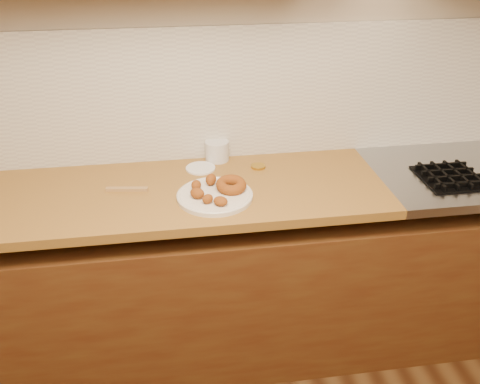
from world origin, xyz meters
The scene contains 11 objects.
wall_back centered at (0.00, 2.00, 1.35)m, with size 4.00×0.02×2.70m, color #BBAC8E.
base_cabinet centered at (0.00, 1.69, 0.39)m, with size 3.60×0.60×0.77m, color #563715.
butcher_block centered at (-0.65, 1.69, 0.88)m, with size 2.30×0.62×0.04m, color #996723.
backsplash centered at (0.00, 1.99, 1.20)m, with size 3.60×0.02×0.60m, color beige.
donut_plate centered at (-0.23, 1.59, 0.91)m, with size 0.31×0.31×0.02m, color silver.
ring_donut centered at (-0.16, 1.62, 0.94)m, with size 0.13×0.13×0.04m, color brown.
fried_dough_chunks centered at (-0.26, 1.59, 0.94)m, with size 0.16×0.24×0.05m.
plastic_tub centered at (-0.18, 1.95, 0.95)m, with size 0.11×0.11×0.09m, color silver.
tub_lid centered at (-0.26, 1.86, 0.90)m, with size 0.13×0.13×0.01m, color white.
brass_jar_lid centered at (-0.01, 1.84, 0.91)m, with size 0.06×0.06×0.01m, color gold.
wooden_utensil centered at (-0.58, 1.71, 0.91)m, with size 0.17×0.02×0.01m, color #9F7845.
Camera 1 is at (-0.39, -0.19, 1.92)m, focal length 38.00 mm.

